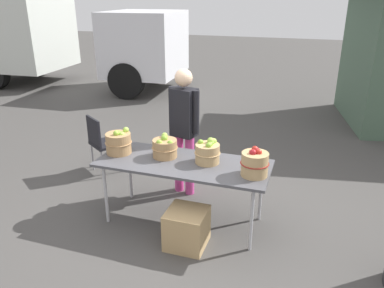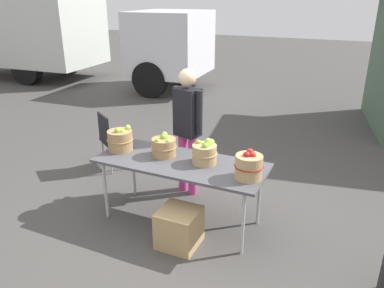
{
  "view_description": "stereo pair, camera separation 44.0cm",
  "coord_description": "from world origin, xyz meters",
  "views": [
    {
      "loc": [
        1.3,
        -3.59,
        2.48
      ],
      "look_at": [
        0.0,
        0.3,
        0.85
      ],
      "focal_mm": 35.59,
      "sensor_mm": 36.0,
      "label": 1
    },
    {
      "loc": [
        1.7,
        -3.42,
        2.48
      ],
      "look_at": [
        0.0,
        0.3,
        0.85
      ],
      "focal_mm": 35.59,
      "sensor_mm": 36.0,
      "label": 2
    }
  ],
  "objects": [
    {
      "name": "ground_plane",
      "position": [
        0.0,
        0.0,
        0.0
      ],
      "size": [
        40.0,
        40.0,
        0.0
      ],
      "primitive_type": "plane",
      "color": "#474442"
    },
    {
      "name": "vendor_adult",
      "position": [
        -0.23,
        0.66,
        0.97
      ],
      "size": [
        0.42,
        0.28,
        1.65
      ],
      "rotation": [
        0.0,
        0.0,
        2.9
      ],
      "color": "#CC3F8C",
      "rests_on": "ground"
    },
    {
      "name": "box_truck",
      "position": [
        -6.7,
        5.5,
        1.49
      ],
      "size": [
        7.82,
        2.64,
        2.75
      ],
      "rotation": [
        0.0,
        0.0,
        0.06
      ],
      "color": "silver",
      "rests_on": "ground"
    },
    {
      "name": "folding_chair",
      "position": [
        -1.55,
        0.85,
        0.51
      ],
      "size": [
        0.56,
        0.56,
        0.86
      ],
      "rotation": [
        0.0,
        0.0,
        2.54
      ],
      "color": "black",
      "rests_on": "ground"
    },
    {
      "name": "market_table",
      "position": [
        0.0,
        0.0,
        0.71
      ],
      "size": [
        1.9,
        0.76,
        0.75
      ],
      "color": "#4C4C51",
      "rests_on": "ground"
    },
    {
      "name": "apple_basket_green_0",
      "position": [
        -0.79,
        0.01,
        0.88
      ],
      "size": [
        0.31,
        0.31,
        0.29
      ],
      "color": "#A87F51",
      "rests_on": "market_table"
    },
    {
      "name": "apple_basket_red_0",
      "position": [
        0.79,
        -0.07,
        0.89
      ],
      "size": [
        0.29,
        0.29,
        0.29
      ],
      "color": "tan",
      "rests_on": "market_table"
    },
    {
      "name": "apple_basket_green_1",
      "position": [
        -0.25,
        0.07,
        0.86
      ],
      "size": [
        0.3,
        0.3,
        0.25
      ],
      "color": "#A87F51",
      "rests_on": "market_table"
    },
    {
      "name": "produce_crate",
      "position": [
        0.18,
        -0.42,
        0.2
      ],
      "size": [
        0.41,
        0.41,
        0.41
      ],
      "primitive_type": "cube",
      "color": "tan",
      "rests_on": "ground"
    },
    {
      "name": "apple_basket_green_2",
      "position": [
        0.25,
        0.08,
        0.87
      ],
      "size": [
        0.28,
        0.28,
        0.27
      ],
      "color": "tan",
      "rests_on": "market_table"
    }
  ]
}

